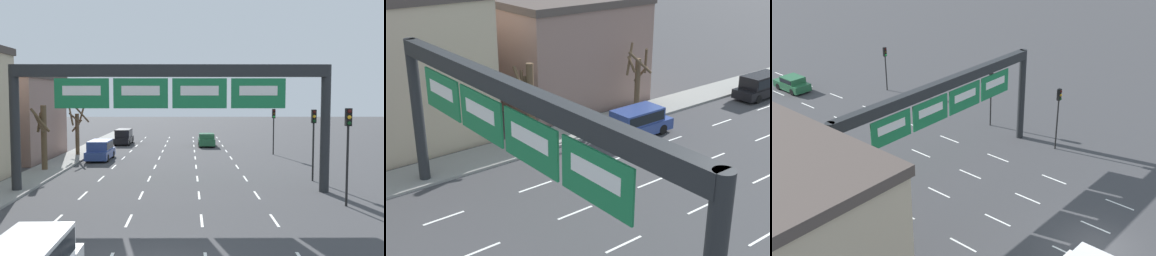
# 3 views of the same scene
# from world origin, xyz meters

# --- Properties ---
(lane_dashes) EXTENTS (10.02, 67.00, 0.01)m
(lane_dashes) POSITION_xyz_m (-0.00, 13.50, 0.00)
(lane_dashes) COLOR white
(lane_dashes) RESTS_ON ground_plane
(sign_gantry) EXTENTS (18.66, 0.70, 7.46)m
(sign_gantry) POSITION_xyz_m (-0.00, 11.84, 5.82)
(sign_gantry) COLOR #232628
(sign_gantry) RESTS_ON ground_plane
(suv_black) EXTENTS (1.82, 4.78, 1.80)m
(suv_black) POSITION_xyz_m (-6.69, 37.82, 1.00)
(suv_black) COLOR black
(suv_black) RESTS_ON ground_plane
(suv_blue) EXTENTS (1.94, 4.54, 1.75)m
(suv_blue) POSITION_xyz_m (-6.83, 24.94, 0.97)
(suv_blue) COLOR navy
(suv_blue) RESTS_ON ground_plane
(car_green) EXTENTS (1.87, 4.08, 1.48)m
(car_green) POSITION_xyz_m (3.08, 35.58, 0.78)
(car_green) COLOR #235B38
(car_green) RESTS_ON ground_plane
(traffic_light_near_gantry) EXTENTS (0.30, 0.35, 4.76)m
(traffic_light_near_gantry) POSITION_xyz_m (9.34, 15.16, 3.40)
(traffic_light_near_gantry) COLOR black
(traffic_light_near_gantry) RESTS_ON ground_plane
(traffic_light_mid_block) EXTENTS (0.30, 0.35, 4.45)m
(traffic_light_mid_block) POSITION_xyz_m (9.31, 28.39, 3.19)
(traffic_light_mid_block) COLOR black
(traffic_light_mid_block) RESTS_ON ground_plane
(traffic_light_far_end) EXTENTS (0.30, 0.35, 5.02)m
(traffic_light_far_end) POSITION_xyz_m (9.14, 8.50, 3.56)
(traffic_light_far_end) COLOR black
(traffic_light_far_end) RESTS_ON ground_plane
(tree_bare_closest) EXTENTS (2.07, 1.95, 4.83)m
(tree_bare_closest) POSITION_xyz_m (-9.50, 27.42, 2.62)
(tree_bare_closest) COLOR brown
(tree_bare_closest) RESTS_ON sidewalk_left
(tree_bare_second) EXTENTS (1.49, 1.22, 4.84)m
(tree_bare_second) POSITION_xyz_m (-9.84, 18.93, 2.83)
(tree_bare_second) COLOR brown
(tree_bare_second) RESTS_ON sidewalk_left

